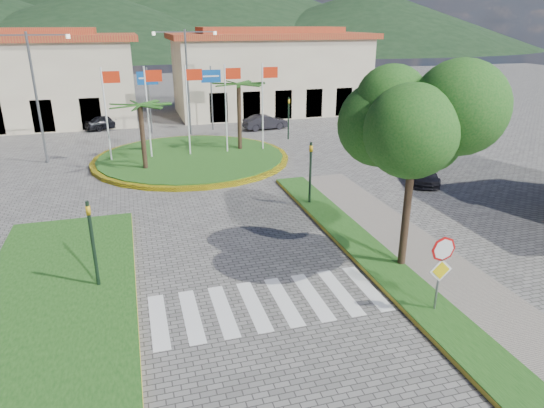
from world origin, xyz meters
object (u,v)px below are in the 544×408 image
object	(u,v)px
deciduous_tree	(415,129)
car_dark_a	(107,121)
stop_sign	(441,263)
car_dark_b	(265,122)
roundabout_island	(192,158)
white_van	(65,120)
car_side_right	(423,173)

from	to	relation	value
deciduous_tree	car_dark_a	distance (m)	31.30
stop_sign	car_dark_a	bearing A→B (deg)	107.96
stop_sign	deciduous_tree	world-z (taller)	deciduous_tree
car_dark_b	roundabout_island	bearing A→B (deg)	130.43
stop_sign	deciduous_tree	distance (m)	4.59
stop_sign	white_van	world-z (taller)	stop_sign
white_van	car_dark_a	xyz separation A→B (m)	(3.55, -2.37, 0.11)
car_dark_a	roundabout_island	bearing A→B (deg)	-179.76
white_van	car_dark_a	distance (m)	4.27
white_van	car_dark_b	size ratio (longest dim) A/B	1.03
roundabout_island	car_dark_a	world-z (taller)	roundabout_island
roundabout_island	stop_sign	size ratio (longest dim) A/B	4.79
car_side_right	roundabout_island	bearing A→B (deg)	169.32
white_van	car_dark_b	world-z (taller)	car_dark_b
roundabout_island	deciduous_tree	size ratio (longest dim) A/B	1.87
car_dark_a	car_dark_b	distance (m)	13.35
car_dark_b	car_side_right	size ratio (longest dim) A/B	1.02
white_van	car_dark_a	size ratio (longest dim) A/B	1.01
car_dark_a	car_side_right	distance (m)	26.71
car_dark_b	white_van	bearing A→B (deg)	61.51
car_side_right	car_dark_a	bearing A→B (deg)	154.66
stop_sign	car_side_right	world-z (taller)	stop_sign
stop_sign	car_dark_b	bearing A→B (deg)	85.14
car_side_right	deciduous_tree	bearing A→B (deg)	-102.77
car_dark_b	car_side_right	world-z (taller)	car_dark_b
car_dark_a	car_dark_b	xyz separation A→B (m)	(12.75, -3.96, -0.03)
white_van	car_side_right	world-z (taller)	white_van
stop_sign	car_side_right	bearing A→B (deg)	58.96
white_van	car_side_right	xyz separation A→B (m)	(21.02, -22.57, -0.00)
stop_sign	white_van	distance (m)	37.10
white_van	car_dark_b	xyz separation A→B (m)	(16.31, -6.33, 0.08)
car_dark_b	car_side_right	bearing A→B (deg)	-171.08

